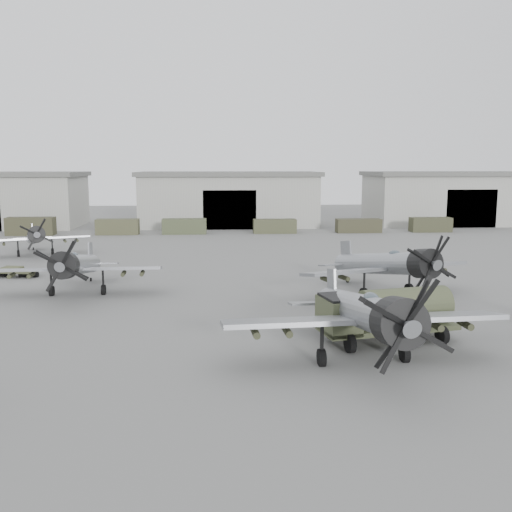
{
  "coord_description": "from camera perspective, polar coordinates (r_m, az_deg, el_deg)",
  "views": [
    {
      "loc": [
        -2.17,
        -31.78,
        9.66
      ],
      "look_at": [
        1.04,
        13.25,
        2.5
      ],
      "focal_mm": 40.0,
      "sensor_mm": 36.0,
      "label": 1
    }
  ],
  "objects": [
    {
      "name": "ground",
      "position": [
        33.29,
        -0.16,
        -7.86
      ],
      "size": [
        220.0,
        220.0,
        0.0
      ],
      "primitive_type": "plane",
      "color": "slate",
      "rests_on": "ground"
    },
    {
      "name": "hangar_center",
      "position": [
        93.92,
        -2.76,
        5.78
      ],
      "size": [
        29.0,
        14.8,
        8.7
      ],
      "color": "#A5A69B",
      "rests_on": "ground"
    },
    {
      "name": "hangar_right",
      "position": [
        102.12,
        19.18,
        5.55
      ],
      "size": [
        29.0,
        14.8,
        8.7
      ],
      "color": "#A5A69B",
      "rests_on": "ground"
    },
    {
      "name": "support_truck_1",
      "position": [
        86.21,
        -21.6,
        2.79
      ],
      "size": [
        6.55,
        2.2,
        2.52
      ],
      "primitive_type": "cube",
      "color": "#393825",
      "rests_on": "ground"
    },
    {
      "name": "support_truck_2",
      "position": [
        83.39,
        -13.67,
        2.86
      ],
      "size": [
        5.96,
        2.2,
        2.19
      ],
      "primitive_type": "cube",
      "color": "#46472E",
      "rests_on": "ground"
    },
    {
      "name": "support_truck_3",
      "position": [
        82.35,
        -7.17,
        2.96
      ],
      "size": [
        6.28,
        2.2,
        2.16
      ],
      "primitive_type": "cube",
      "color": "#424930",
      "rests_on": "ground"
    },
    {
      "name": "support_truck_4",
      "position": [
        82.68,
        1.88,
        3.0
      ],
      "size": [
        6.19,
        2.2,
        2.01
      ],
      "primitive_type": "cube",
      "color": "#41432C",
      "rests_on": "ground"
    },
    {
      "name": "support_truck_5",
      "position": [
        84.85,
        10.21,
        3.01
      ],
      "size": [
        6.52,
        2.2,
        1.99
      ],
      "primitive_type": "cube",
      "color": "#383724",
      "rests_on": "ground"
    },
    {
      "name": "support_truck_6",
      "position": [
        88.13,
        17.05,
        3.02
      ],
      "size": [
        5.95,
        2.2,
        2.12
      ],
      "primitive_type": "cube",
      "color": "#393A26",
      "rests_on": "ground"
    },
    {
      "name": "aircraft_near_1",
      "position": [
        28.26,
        10.93,
        -5.7
      ],
      "size": [
        14.1,
        12.68,
        5.63
      ],
      "rotation": [
        0.0,
        0.0,
        0.06
      ],
      "color": "gray",
      "rests_on": "ground"
    },
    {
      "name": "aircraft_mid_1",
      "position": [
        44.63,
        -17.55,
        -0.9
      ],
      "size": [
        12.62,
        11.35,
        5.06
      ],
      "rotation": [
        0.0,
        0.0,
        0.03
      ],
      "color": "gray",
      "rests_on": "ground"
    },
    {
      "name": "aircraft_mid_2",
      "position": [
        43.28,
        13.16,
        -0.83
      ],
      "size": [
        13.37,
        12.04,
        5.36
      ],
      "rotation": [
        0.0,
        0.0,
        0.32
      ],
      "color": "gray",
      "rests_on": "ground"
    },
    {
      "name": "aircraft_far_0",
      "position": [
        66.1,
        -21.25,
        1.83
      ],
      "size": [
        11.44,
        10.32,
        4.61
      ],
      "rotation": [
        0.0,
        0.0,
        0.35
      ],
      "color": "#9D9FA5",
      "rests_on": "ground"
    },
    {
      "name": "fuel_tanker",
      "position": [
        32.4,
        12.89,
        -5.44
      ],
      "size": [
        8.04,
        4.63,
        2.97
      ],
      "rotation": [
        0.0,
        0.0,
        0.2
      ],
      "color": "#41472E",
      "rests_on": "ground"
    }
  ]
}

